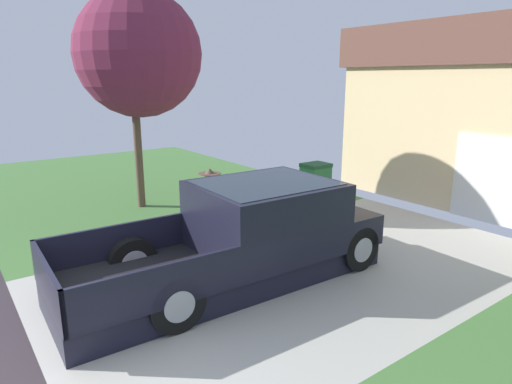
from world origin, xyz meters
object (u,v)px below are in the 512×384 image
at_px(pickup_truck, 252,235).
at_px(person_with_hat, 210,203).
at_px(handbag, 200,248).
at_px(wheeled_trash_bin, 315,180).
at_px(front_yard_tree, 138,57).

height_order(pickup_truck, person_with_hat, person_with_hat).
xyz_separation_m(handbag, wheeled_trash_bin, (-1.55, 4.51, 0.44)).
bearing_deg(handbag, person_with_hat, 108.30).
bearing_deg(person_with_hat, handbag, -101.12).
height_order(handbag, front_yard_tree, front_yard_tree).
distance_m(person_with_hat, handbag, 0.90).
relative_size(person_with_hat, handbag, 3.98).
distance_m(handbag, front_yard_tree, 5.44).
bearing_deg(pickup_truck, front_yard_tree, 178.11).
bearing_deg(wheeled_trash_bin, front_yard_tree, -121.64).
xyz_separation_m(front_yard_tree, wheeled_trash_bin, (2.41, 3.91, -3.25)).
height_order(pickup_truck, wheeled_trash_bin, pickup_truck).
bearing_deg(wheeled_trash_bin, person_with_hat, -71.04).
distance_m(pickup_truck, handbag, 1.51).
height_order(pickup_truck, front_yard_tree, front_yard_tree).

